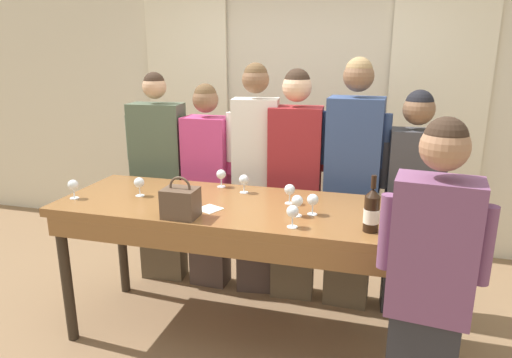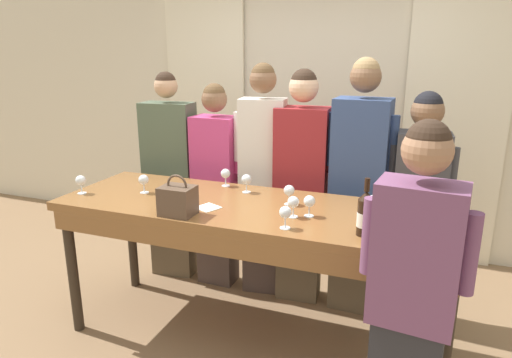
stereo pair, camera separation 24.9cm
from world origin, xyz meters
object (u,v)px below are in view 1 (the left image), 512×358
Objects in this scene: wine_bottle at (372,211)px; wine_glass_back_mid at (397,220)px; guest_pink_top at (208,185)px; guest_cream_sweater at (256,177)px; wine_glass_front_left at (297,202)px; guest_navy_coat at (352,184)px; wine_glass_front_right at (221,175)px; wine_glass_center_right at (293,212)px; guest_olive_jacket at (160,178)px; wine_glass_back_left at (244,180)px; guest_beige_cap at (410,200)px; host_pouring at (428,295)px; wine_glass_near_host at (139,183)px; wine_glass_center_left at (290,190)px; wine_glass_by_bottle at (416,226)px; wine_glass_back_right at (313,200)px; guest_striped_shirt at (295,184)px; wine_glass_center_mid at (73,185)px; tasting_bar at (251,221)px; handbag at (181,202)px; wine_glass_front_mid at (374,198)px.

wine_glass_back_mid is (0.13, -0.03, -0.03)m from wine_bottle.
guest_pink_top is 0.41m from guest_cream_sweater.
guest_navy_coat is at bearing 71.11° from wine_glass_front_left.
wine_glass_front_right is 0.89m from wine_glass_center_right.
guest_olive_jacket is (-1.30, 0.96, -0.16)m from wine_glass_center_right.
wine_glass_back_left is 0.07× the size of guest_olive_jacket.
wine_glass_back_mid is at bearing -97.27° from guest_beige_cap.
wine_glass_near_host is at bearing 159.44° from host_pouring.
wine_glass_center_left is 1.00× the size of wine_glass_by_bottle.
wine_glass_front_right is at bearing 155.87° from wine_glass_back_left.
wine_glass_back_right is 0.78m from guest_striped_shirt.
wine_glass_center_left and wine_glass_center_mid have the same top height.
wine_glass_center_mid is 1.00× the size of wine_glass_by_bottle.
wine_glass_center_left is 0.58m from guest_striped_shirt.
guest_cream_sweater reaches higher than wine_glass_front_right.
wine_glass_front_left and wine_glass_center_right have the same top height.
wine_glass_back_mid is 0.52m from wine_glass_back_right.
guest_pink_top is 1.01× the size of guest_beige_cap.
guest_cream_sweater is at bearing 116.59° from wine_glass_center_right.
wine_glass_front_right is at bearing 132.84° from tasting_bar.
guest_olive_jacket is at bearing 77.94° from wine_glass_center_mid.
wine_glass_center_left is at bearing -25.15° from guest_olive_jacket.
host_pouring reaches higher than wine_glass_center_mid.
wine_glass_by_bottle is at bearing -27.09° from guest_olive_jacket.
wine_glass_center_mid is 0.88m from guest_olive_jacket.
handbag is 1.93× the size of wine_glass_front_mid.
wine_glass_center_right is (0.66, 0.02, -0.00)m from handbag.
wine_glass_back_right is 0.89m from host_pouring.
guest_cream_sweater reaches higher than guest_pink_top.
guest_beige_cap is at bearing 88.34° from wine_glass_by_bottle.
wine_glass_back_right is at bearing -2.23° from wine_glass_near_host.
wine_glass_near_host is (-0.43, 0.29, -0.00)m from handbag.
wine_glass_near_host is at bearing -176.48° from wine_glass_front_mid.
handbag is 0.83m from wine_glass_center_mid.
guest_striped_shirt is at bearing 63.42° from handbag.
guest_striped_shirt is at bearing 35.76° from wine_glass_front_right.
wine_bottle is 1.59m from guest_pink_top.
wine_glass_center_left is 1.00× the size of wine_glass_back_left.
wine_glass_center_left and wine_glass_center_right have the same top height.
wine_glass_center_right is 0.81m from host_pouring.
wine_glass_center_mid and wine_glass_back_mid have the same top height.
guest_cream_sweater reaches higher than tasting_bar.
host_pouring is at bearing -82.64° from wine_glass_by_bottle.
guest_beige_cap is (0.68, 0.77, -0.18)m from wine_glass_front_left.
wine_glass_center_mid is 1.00× the size of wine_glass_back_mid.
host_pouring is (1.99, -1.35, -0.02)m from guest_olive_jacket.
wine_glass_back_mid is 0.98m from guest_navy_coat.
wine_glass_front_mid is 0.62m from guest_navy_coat.
wine_glass_near_host is (-1.64, 0.25, 0.00)m from wine_glass_back_mid.
wine_bottle is 0.38m from wine_glass_back_right.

